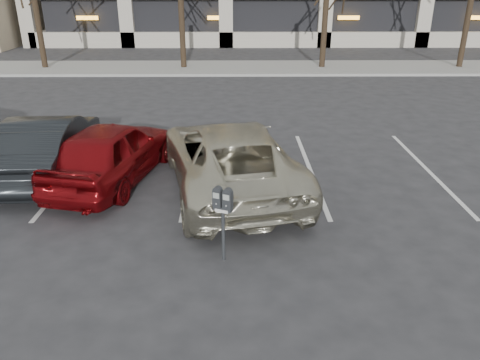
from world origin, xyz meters
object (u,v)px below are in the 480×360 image
object	(u,v)px
car_dark	(48,145)
suv_silver	(230,157)
parking_meter	(223,206)
car_red	(112,152)

from	to	relation	value
car_dark	suv_silver	bearing A→B (deg)	165.02
parking_meter	suv_silver	size ratio (longest dim) A/B	0.22
parking_meter	car_red	xyz separation A→B (m)	(-2.54, 3.26, -0.27)
suv_silver	car_dark	bearing A→B (deg)	-23.44
car_red	suv_silver	bearing A→B (deg)	-177.20
parking_meter	car_red	distance (m)	4.14
parking_meter	car_dark	bearing A→B (deg)	162.05
suv_silver	car_red	xyz separation A→B (m)	(-2.61, 0.45, -0.04)
suv_silver	car_dark	xyz separation A→B (m)	(-4.15, 0.85, -0.02)
parking_meter	car_red	world-z (taller)	car_red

